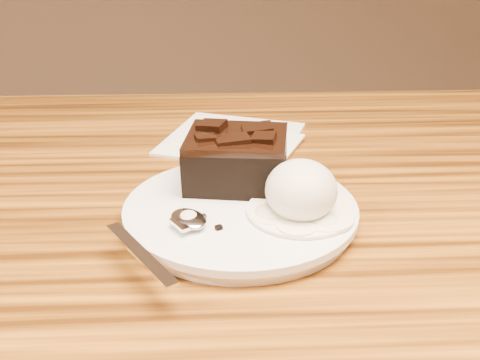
{
  "coord_description": "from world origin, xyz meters",
  "views": [
    {
      "loc": [
        -0.05,
        -0.51,
        1.03
      ],
      "look_at": [
        -0.03,
        -0.01,
        0.79
      ],
      "focal_mm": 43.61,
      "sensor_mm": 36.0,
      "label": 1
    }
  ],
  "objects_px": {
    "brownie": "(237,162)",
    "napkin": "(232,137)",
    "plate": "(240,213)",
    "ice_cream_scoop": "(301,190)",
    "spoon": "(189,221)"
  },
  "relations": [
    {
      "from": "plate",
      "to": "napkin",
      "type": "bearing_deg",
      "value": 90.29
    },
    {
      "from": "ice_cream_scoop",
      "to": "napkin",
      "type": "height_order",
      "value": "ice_cream_scoop"
    },
    {
      "from": "spoon",
      "to": "napkin",
      "type": "relative_size",
      "value": 1.01
    },
    {
      "from": "brownie",
      "to": "spoon",
      "type": "relative_size",
      "value": 0.6
    },
    {
      "from": "napkin",
      "to": "brownie",
      "type": "bearing_deg",
      "value": -90.17
    },
    {
      "from": "brownie",
      "to": "napkin",
      "type": "xyz_separation_m",
      "value": [
        0.0,
        0.17,
        -0.04
      ]
    },
    {
      "from": "ice_cream_scoop",
      "to": "spoon",
      "type": "relative_size",
      "value": 0.43
    },
    {
      "from": "brownie",
      "to": "napkin",
      "type": "bearing_deg",
      "value": 89.83
    },
    {
      "from": "plate",
      "to": "ice_cream_scoop",
      "type": "relative_size",
      "value": 3.17
    },
    {
      "from": "brownie",
      "to": "napkin",
      "type": "height_order",
      "value": "brownie"
    },
    {
      "from": "spoon",
      "to": "brownie",
      "type": "bearing_deg",
      "value": 29.65
    },
    {
      "from": "plate",
      "to": "brownie",
      "type": "relative_size",
      "value": 2.26
    },
    {
      "from": "ice_cream_scoop",
      "to": "spoon",
      "type": "xyz_separation_m",
      "value": [
        -0.1,
        -0.02,
        -0.02
      ]
    },
    {
      "from": "brownie",
      "to": "napkin",
      "type": "distance_m",
      "value": 0.17
    },
    {
      "from": "brownie",
      "to": "ice_cream_scoop",
      "type": "distance_m",
      "value": 0.09
    }
  ]
}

